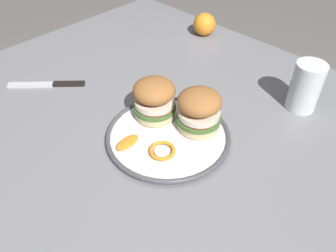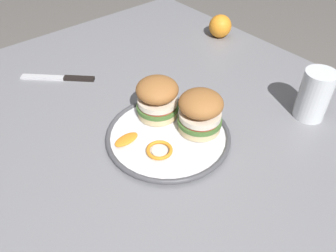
{
  "view_description": "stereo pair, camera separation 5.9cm",
  "coord_description": "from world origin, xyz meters",
  "px_view_note": "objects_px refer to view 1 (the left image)",
  "views": [
    {
      "loc": [
        -0.45,
        0.48,
        1.28
      ],
      "look_at": [
        -0.04,
        0.06,
        0.76
      ],
      "focal_mm": 35.98,
      "sensor_mm": 36.0,
      "label": 1
    },
    {
      "loc": [
        -0.49,
        0.43,
        1.28
      ],
      "look_at": [
        -0.04,
        0.06,
        0.76
      ],
      "focal_mm": 35.98,
      "sensor_mm": 36.0,
      "label": 2
    }
  ],
  "objects_px": {
    "sandwich_half_left": "(154,98)",
    "table_knife": "(52,84)",
    "sandwich_half_right": "(199,109)",
    "dinner_plate": "(168,136)",
    "dining_table": "(172,143)",
    "whole_orange": "(204,24)",
    "drinking_glass": "(305,90)"
  },
  "relations": [
    {
      "from": "table_knife",
      "to": "drinking_glass",
      "type": "bearing_deg",
      "value": -143.93
    },
    {
      "from": "drinking_glass",
      "to": "table_knife",
      "type": "bearing_deg",
      "value": 36.07
    },
    {
      "from": "sandwich_half_left",
      "to": "drinking_glass",
      "type": "relative_size",
      "value": 1.03
    },
    {
      "from": "dinner_plate",
      "to": "table_knife",
      "type": "height_order",
      "value": "dinner_plate"
    },
    {
      "from": "sandwich_half_right",
      "to": "sandwich_half_left",
      "type": "bearing_deg",
      "value": 21.92
    },
    {
      "from": "dining_table",
      "to": "sandwich_half_right",
      "type": "xyz_separation_m",
      "value": [
        -0.07,
        -0.01,
        0.15
      ]
    },
    {
      "from": "table_knife",
      "to": "whole_orange",
      "type": "bearing_deg",
      "value": -101.06
    },
    {
      "from": "sandwich_half_right",
      "to": "drinking_glass",
      "type": "bearing_deg",
      "value": -116.46
    },
    {
      "from": "dining_table",
      "to": "dinner_plate",
      "type": "distance_m",
      "value": 0.12
    },
    {
      "from": "dinner_plate",
      "to": "sandwich_half_left",
      "type": "bearing_deg",
      "value": -20.4
    },
    {
      "from": "dining_table",
      "to": "whole_orange",
      "type": "relative_size",
      "value": 16.71
    },
    {
      "from": "sandwich_half_left",
      "to": "dining_table",
      "type": "bearing_deg",
      "value": -134.13
    },
    {
      "from": "dining_table",
      "to": "whole_orange",
      "type": "height_order",
      "value": "whole_orange"
    },
    {
      "from": "sandwich_half_left",
      "to": "sandwich_half_right",
      "type": "height_order",
      "value": "same"
    },
    {
      "from": "dinner_plate",
      "to": "table_knife",
      "type": "xyz_separation_m",
      "value": [
        0.4,
        0.08,
        -0.01
      ]
    },
    {
      "from": "sandwich_half_left",
      "to": "sandwich_half_right",
      "type": "distance_m",
      "value": 0.11
    },
    {
      "from": "dinner_plate",
      "to": "sandwich_half_right",
      "type": "xyz_separation_m",
      "value": [
        -0.03,
        -0.07,
        0.06
      ]
    },
    {
      "from": "sandwich_half_right",
      "to": "drinking_glass",
      "type": "distance_m",
      "value": 0.29
    },
    {
      "from": "sandwich_half_left",
      "to": "dinner_plate",
      "type": "bearing_deg",
      "value": 159.6
    },
    {
      "from": "whole_orange",
      "to": "sandwich_half_right",
      "type": "bearing_deg",
      "value": 128.11
    },
    {
      "from": "sandwich_half_right",
      "to": "dining_table",
      "type": "bearing_deg",
      "value": 8.16
    },
    {
      "from": "sandwich_half_right",
      "to": "whole_orange",
      "type": "distance_m",
      "value": 0.52
    },
    {
      "from": "sandwich_half_left",
      "to": "table_knife",
      "type": "xyz_separation_m",
      "value": [
        0.32,
        0.1,
        -0.07
      ]
    },
    {
      "from": "sandwich_half_left",
      "to": "whole_orange",
      "type": "relative_size",
      "value": 1.71
    },
    {
      "from": "sandwich_half_right",
      "to": "drinking_glass",
      "type": "height_order",
      "value": "drinking_glass"
    },
    {
      "from": "dining_table",
      "to": "whole_orange",
      "type": "bearing_deg",
      "value": -59.62
    },
    {
      "from": "table_knife",
      "to": "dining_table",
      "type": "bearing_deg",
      "value": -159.33
    },
    {
      "from": "dining_table",
      "to": "dinner_plate",
      "type": "bearing_deg",
      "value": 125.21
    },
    {
      "from": "sandwich_half_left",
      "to": "table_knife",
      "type": "relative_size",
      "value": 0.78
    },
    {
      "from": "dining_table",
      "to": "sandwich_half_left",
      "type": "xyz_separation_m",
      "value": [
        0.03,
        0.03,
        0.15
      ]
    },
    {
      "from": "dinner_plate",
      "to": "whole_orange",
      "type": "relative_size",
      "value": 3.77
    },
    {
      "from": "sandwich_half_left",
      "to": "table_knife",
      "type": "bearing_deg",
      "value": 17.48
    }
  ]
}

